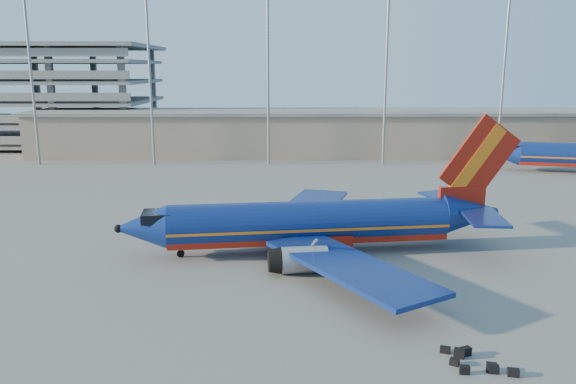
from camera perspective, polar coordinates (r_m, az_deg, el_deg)
name	(u,v)px	position (r m, az deg, el deg)	size (l,w,h in m)	color
ground	(308,245)	(53.57, 2.10, -5.37)	(220.00, 220.00, 0.00)	slate
terminal_building	(347,132)	(110.31, 6.04, 6.09)	(122.00, 16.00, 8.50)	gray
parking_garage	(11,90)	(138.61, -26.28, 9.25)	(62.00, 32.00, 21.40)	slate
light_mast_row	(327,61)	(97.24, 4.01, 13.10)	(101.60, 1.60, 28.65)	gray
aircraft_main	(318,224)	(50.91, 3.08, -3.22)	(36.57, 35.00, 12.40)	navy
luggage_pile	(474,361)	(34.64, 18.38, -16.01)	(3.66, 3.14, 0.55)	black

